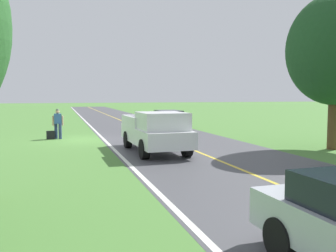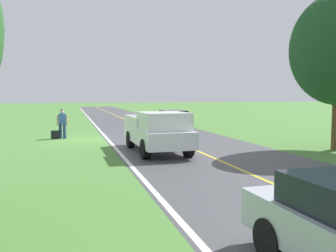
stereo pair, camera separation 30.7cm
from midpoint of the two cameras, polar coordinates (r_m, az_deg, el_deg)
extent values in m
plane|color=#4C7F38|center=(21.26, -13.62, -2.11)|extent=(200.00, 200.00, 0.00)
cube|color=#47474C|center=(21.99, -1.43, -1.74)|extent=(7.33, 120.00, 0.00)
cube|color=silver|center=(21.35, -10.49, -2.01)|extent=(0.16, 117.60, 0.00)
cube|color=gold|center=(21.99, -1.43, -1.73)|extent=(0.14, 117.60, 0.00)
cylinder|color=navy|center=(21.95, -16.94, -0.81)|extent=(0.18, 0.18, 0.88)
cylinder|color=navy|center=(22.18, -17.54, -0.77)|extent=(0.18, 0.18, 0.88)
cube|color=#335999|center=(22.01, -17.29, 1.10)|extent=(0.41, 0.28, 0.58)
sphere|color=tan|center=(21.99, -17.32, 2.16)|extent=(0.23, 0.23, 0.23)
sphere|color=#4C564C|center=(21.99, -17.32, 2.35)|extent=(0.20, 0.20, 0.20)
cube|color=black|center=(22.21, -17.31, 1.21)|extent=(0.33, 0.22, 0.44)
cylinder|color=tan|center=(22.01, -16.60, 0.83)|extent=(0.10, 0.10, 0.58)
cylinder|color=tan|center=(21.99, -17.96, 0.80)|extent=(0.10, 0.10, 0.58)
cube|color=black|center=(22.03, -18.32, -1.35)|extent=(0.47, 0.22, 0.48)
cube|color=silver|center=(16.29, -2.69, -1.41)|extent=(2.09, 5.43, 0.70)
cube|color=silver|center=(15.09, -1.54, 0.80)|extent=(1.88, 2.19, 0.72)
cube|color=black|center=(15.08, -1.54, 1.07)|extent=(1.70, 1.32, 0.43)
cube|color=silver|center=(17.53, -0.65, 0.92)|extent=(0.15, 3.03, 0.45)
cube|color=silver|center=(17.08, -6.69, 0.79)|extent=(0.15, 3.03, 0.45)
cube|color=silver|center=(18.75, -4.75, 1.16)|extent=(1.84, 0.13, 0.45)
cylinder|color=black|center=(14.95, 2.39, -3.33)|extent=(0.31, 0.81, 0.80)
cylinder|color=black|center=(14.44, -4.35, -3.64)|extent=(0.31, 0.81, 0.80)
cylinder|color=black|center=(18.06, -1.20, -1.91)|extent=(0.31, 0.81, 0.80)
cylinder|color=black|center=(17.64, -6.82, -2.11)|extent=(0.31, 0.81, 0.80)
cylinder|color=brown|center=(18.51, 24.04, 0.84)|extent=(0.48, 0.48, 2.73)
ellipsoid|color=#1E4723|center=(18.59, 24.40, 10.89)|extent=(4.44, 4.44, 5.11)
cube|color=#66754C|center=(27.13, -0.37, 0.87)|extent=(1.92, 4.43, 0.62)
cube|color=black|center=(26.90, -0.25, 1.99)|extent=(1.67, 2.40, 0.46)
cylinder|color=black|center=(28.30, -2.77, 0.40)|extent=(0.25, 0.66, 0.66)
cylinder|color=black|center=(28.72, 0.52, 0.47)|extent=(0.25, 0.66, 0.66)
cylinder|color=black|center=(25.58, -1.36, -0.07)|extent=(0.25, 0.66, 0.66)
cylinder|color=black|center=(26.05, 2.24, 0.02)|extent=(0.25, 0.66, 0.66)
cylinder|color=black|center=(6.06, 15.88, -16.63)|extent=(0.26, 0.67, 0.66)
camera|label=1|loc=(0.15, -90.70, -0.06)|focal=38.87mm
camera|label=2|loc=(0.15, 89.30, 0.06)|focal=38.87mm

